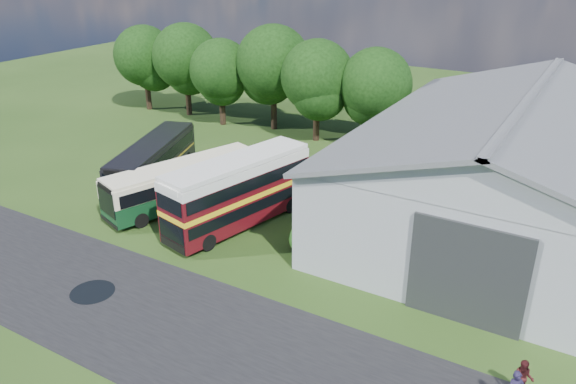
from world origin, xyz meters
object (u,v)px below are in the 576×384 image
Objects in this scene: bus_green_single at (184,183)px; bus_maroon_double at (238,192)px; storage_shed at (521,158)px; bus_dark_single at (153,161)px; visitor_b at (523,379)px.

bus_maroon_double reaches higher than bus_green_single.
bus_maroon_double is (-14.44, -9.09, -2.01)m from storage_shed.
storage_shed is 24.84m from bus_dark_single.
storage_shed is 2.39× the size of bus_maroon_double.
bus_maroon_double is 6.44× the size of visitor_b.
bus_green_single is at bearing 159.50° from visitor_b.
visitor_b is at bearing -6.97° from bus_maroon_double.
storage_shed is at bearing 45.24° from bus_maroon_double.
bus_maroon_double reaches higher than visitor_b.
bus_dark_single reaches higher than visitor_b.
visitor_b is at bearing -78.29° from storage_shed.
storage_shed reaches higher than bus_dark_single.
storage_shed is at bearing 98.43° from visitor_b.
storage_shed is at bearing 42.96° from bus_green_single.
bus_dark_single is (-9.40, 2.61, -0.58)m from bus_maroon_double.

